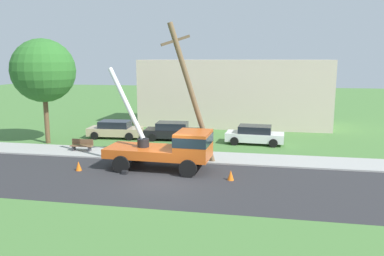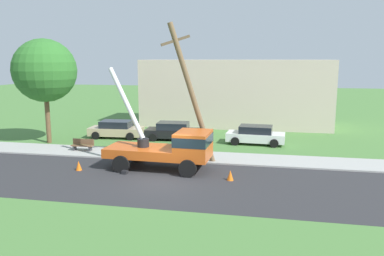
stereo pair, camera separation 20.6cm
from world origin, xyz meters
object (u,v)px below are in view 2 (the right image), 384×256
(parked_sedan_tan, at_px, (116,129))
(parked_sedan_black, at_px, (173,131))
(parked_sedan_white, at_px, (256,135))
(park_bench, at_px, (83,145))
(roadside_tree_near, at_px, (45,71))
(leaning_utility_pole, at_px, (192,93))
(traffic_cone_ahead, at_px, (230,175))
(utility_truck, at_px, (172,147))
(traffic_cone_behind, at_px, (79,166))

(parked_sedan_tan, xyz_separation_m, parked_sedan_black, (4.84, 0.15, 0.00))
(parked_sedan_white, height_order, park_bench, parked_sedan_white)
(roadside_tree_near, bearing_deg, parked_sedan_black, 18.27)
(leaning_utility_pole, xyz_separation_m, traffic_cone_ahead, (2.69, -2.85, -4.16))
(leaning_utility_pole, bearing_deg, park_bench, 168.50)
(leaning_utility_pole, bearing_deg, utility_truck, -121.27)
(leaning_utility_pole, distance_m, parked_sedan_tan, 10.95)
(traffic_cone_ahead, xyz_separation_m, parked_sedan_black, (-5.60, 9.79, 0.43))
(traffic_cone_ahead, distance_m, roadside_tree_near, 17.15)
(parked_sedan_tan, bearing_deg, utility_truck, -50.31)
(traffic_cone_ahead, xyz_separation_m, parked_sedan_white, (1.05, 9.42, 0.43))
(utility_truck, height_order, traffic_cone_ahead, utility_truck)
(leaning_utility_pole, height_order, park_bench, leaning_utility_pole)
(parked_sedan_tan, bearing_deg, parked_sedan_white, -1.08)
(leaning_utility_pole, distance_m, traffic_cone_ahead, 5.72)
(parked_sedan_black, relative_size, parked_sedan_white, 1.00)
(parked_sedan_black, distance_m, park_bench, 7.47)
(leaning_utility_pole, bearing_deg, roadside_tree_near, 162.26)
(utility_truck, xyz_separation_m, parked_sedan_black, (-2.02, 8.41, -0.70))
(parked_sedan_tan, bearing_deg, roadside_tree_near, -146.68)
(roadside_tree_near, bearing_deg, utility_truck, -25.45)
(parked_sedan_black, bearing_deg, park_bench, -135.09)
(leaning_utility_pole, relative_size, roadside_tree_near, 1.08)
(parked_sedan_white, relative_size, roadside_tree_near, 0.56)
(traffic_cone_behind, xyz_separation_m, parked_sedan_white, (10.01, 9.23, 0.43))
(parked_sedan_tan, distance_m, park_bench, 5.14)
(traffic_cone_behind, relative_size, roadside_tree_near, 0.07)
(leaning_utility_pole, relative_size, traffic_cone_ahead, 15.49)
(parked_sedan_white, relative_size, park_bench, 2.82)
(traffic_cone_behind, bearing_deg, parked_sedan_black, 70.67)
(traffic_cone_ahead, xyz_separation_m, parked_sedan_tan, (-10.44, 9.63, 0.43))
(traffic_cone_behind, distance_m, roadside_tree_near, 10.28)
(utility_truck, height_order, roadside_tree_near, roadside_tree_near)
(utility_truck, bearing_deg, leaning_utility_pole, 58.73)
(traffic_cone_ahead, bearing_deg, park_bench, 157.47)
(parked_sedan_black, height_order, park_bench, parked_sedan_black)
(traffic_cone_behind, xyz_separation_m, park_bench, (-1.92, 4.33, 0.18))
(park_bench, bearing_deg, traffic_cone_ahead, -22.53)
(traffic_cone_ahead, xyz_separation_m, roadside_tree_near, (-14.85, 6.73, 5.32))
(parked_sedan_tan, relative_size, roadside_tree_near, 0.56)
(utility_truck, distance_m, roadside_tree_near, 13.16)
(parked_sedan_black, bearing_deg, traffic_cone_ahead, -60.23)
(traffic_cone_behind, bearing_deg, utility_truck, 12.46)
(parked_sedan_white, xyz_separation_m, park_bench, (-11.93, -4.90, -0.25))
(utility_truck, relative_size, leaning_utility_pole, 0.78)
(utility_truck, xyz_separation_m, roadside_tree_near, (-11.26, 5.36, 4.19))
(park_bench, bearing_deg, parked_sedan_white, 22.34)
(leaning_utility_pole, bearing_deg, traffic_cone_ahead, -46.64)
(parked_sedan_tan, height_order, parked_sedan_black, same)
(utility_truck, bearing_deg, parked_sedan_black, 103.47)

